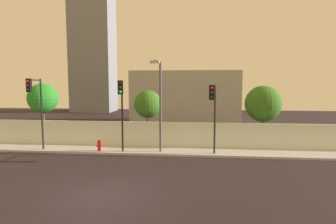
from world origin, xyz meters
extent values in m
plane|color=black|center=(0.00, 0.00, 0.00)|extent=(80.00, 80.00, 0.00)
cube|color=#B1B1B1|center=(0.00, 8.20, 0.07)|extent=(36.00, 2.40, 0.15)
cube|color=silver|center=(0.00, 9.49, 1.05)|extent=(36.00, 0.18, 1.80)
cylinder|color=black|center=(-6.84, 7.55, 2.64)|extent=(0.12, 0.12, 4.99)
cylinder|color=black|center=(-6.94, 7.01, 5.04)|extent=(0.27, 1.10, 0.08)
cube|color=black|center=(-7.03, 6.47, 4.69)|extent=(0.37, 0.26, 0.90)
sphere|color=red|center=(-7.05, 6.35, 4.96)|extent=(0.18, 0.18, 0.18)
sphere|color=#33260A|center=(-7.05, 6.35, 4.68)|extent=(0.18, 0.18, 0.18)
sphere|color=black|center=(-7.05, 6.35, 4.40)|extent=(0.18, 0.18, 0.18)
cylinder|color=black|center=(-1.06, 7.55, 2.58)|extent=(0.12, 0.12, 4.86)
cylinder|color=black|center=(-0.98, 7.08, 4.91)|extent=(0.24, 0.95, 0.08)
cube|color=black|center=(-0.90, 6.61, 4.56)|extent=(0.37, 0.25, 0.90)
sphere|color=black|center=(-0.88, 6.49, 4.83)|extent=(0.18, 0.18, 0.18)
sphere|color=#33260A|center=(-0.88, 6.49, 4.55)|extent=(0.18, 0.18, 0.18)
sphere|color=#19F24C|center=(-0.88, 6.49, 4.27)|extent=(0.18, 0.18, 0.18)
cylinder|color=black|center=(5.20, 7.55, 2.44)|extent=(0.12, 0.12, 4.58)
cylinder|color=black|center=(5.06, 6.79, 4.63)|extent=(0.36, 1.53, 0.08)
cube|color=black|center=(4.92, 6.03, 4.28)|extent=(0.37, 0.26, 0.90)
sphere|color=red|center=(4.90, 5.91, 4.55)|extent=(0.18, 0.18, 0.18)
sphere|color=#33260A|center=(4.90, 5.91, 4.27)|extent=(0.18, 0.18, 0.18)
sphere|color=black|center=(4.90, 5.91, 3.99)|extent=(0.18, 0.18, 0.18)
cylinder|color=#4C4C51|center=(1.55, 7.75, 3.22)|extent=(0.16, 0.16, 6.14)
cylinder|color=#4C4C51|center=(1.48, 6.99, 6.24)|extent=(0.24, 1.52, 0.10)
cube|color=beige|center=(1.41, 6.24, 6.14)|extent=(0.62, 0.30, 0.16)
cylinder|color=red|center=(-2.71, 7.50, 0.46)|extent=(0.24, 0.24, 0.61)
sphere|color=red|center=(-2.71, 7.50, 0.80)|extent=(0.26, 0.26, 0.26)
cylinder|color=red|center=(-2.88, 7.50, 0.49)|extent=(0.10, 0.09, 0.09)
cylinder|color=red|center=(-2.54, 7.50, 0.49)|extent=(0.10, 0.09, 0.09)
cylinder|color=brown|center=(-8.55, 10.75, 1.46)|extent=(0.20, 0.20, 2.92)
sphere|color=#268A26|center=(-8.55, 10.75, 3.59)|extent=(2.42, 2.42, 2.42)
cylinder|color=brown|center=(0.15, 10.75, 1.29)|extent=(0.16, 0.16, 2.59)
sphere|color=#386D20|center=(0.15, 10.75, 3.19)|extent=(2.19, 2.19, 2.19)
cylinder|color=brown|center=(8.98, 10.75, 1.26)|extent=(0.17, 0.17, 2.52)
sphere|color=#336A1F|center=(8.98, 10.75, 3.27)|extent=(2.74, 2.74, 2.74)
cube|color=#A9A9A9|center=(2.56, 23.49, 3.11)|extent=(12.63, 6.00, 6.23)
cube|color=gray|center=(-13.37, 35.49, 11.34)|extent=(6.70, 5.00, 22.68)
camera|label=1|loc=(4.07, -11.48, 4.88)|focal=30.68mm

